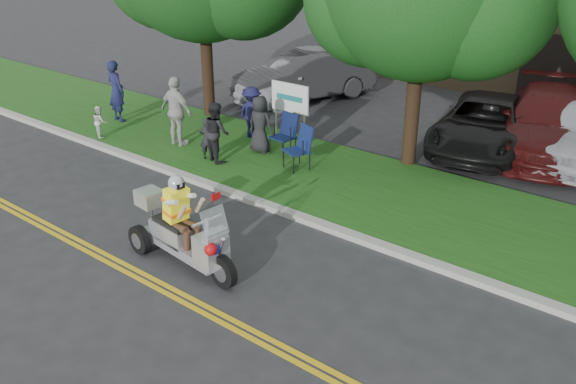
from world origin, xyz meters
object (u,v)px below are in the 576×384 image
Objects in this scene: lawn_chair_a at (301,145)px; spectator_adult_right at (177,111)px; parked_car_left at (304,76)px; lawn_chair_b at (286,131)px; parked_car_far_left at (294,78)px; parked_car_mid at (486,124)px; trike_scooter at (182,233)px; spectator_adult_left at (116,91)px; parked_car_right at (548,122)px; spectator_adult_mid at (216,132)px.

spectator_adult_right is at bearing -146.86° from lawn_chair_a.
lawn_chair_a is 0.22× the size of parked_car_left.
parked_car_far_left is at bearing 132.55° from lawn_chair_b.
parked_car_left is at bearing 162.08° from parked_car_mid.
trike_scooter is 1.44× the size of spectator_adult_left.
parked_car_mid is (2.92, 4.48, -0.02)m from lawn_chair_a.
parked_car_right reaches higher than lawn_chair_b.
lawn_chair_a is 0.24× the size of parked_car_far_left.
trike_scooter is 11.43m from parked_car_left.
parked_car_mid is at bearing -113.06° from spectator_adult_mid.
spectator_adult_left is at bearing -167.00° from parked_car_right.
parked_car_left is (-4.01, 5.40, 0.10)m from lawn_chair_a.
spectator_adult_right reaches higher than spectator_adult_mid.
spectator_adult_right is at bearing -179.25° from spectator_adult_left.
lawn_chair_a is at bearing -31.80° from parked_car_left.
spectator_adult_right is at bearing -152.06° from parked_car_mid.
parked_car_right is (8.30, -0.03, -0.00)m from parked_car_left.
lawn_chair_a is at bearing -25.30° from lawn_chair_b.
lawn_chair_b is 3.07m from spectator_adult_right.
spectator_adult_left reaches higher than lawn_chair_a.
parked_car_right is (8.51, 0.28, 0.05)m from parked_car_far_left.
parked_car_far_left is 0.80× the size of parked_car_right.
spectator_adult_left is 1.21× the size of spectator_adult_mid.
spectator_adult_mid reaches higher than parked_car_mid.
spectator_adult_mid is at bearing -62.73° from parked_car_far_left.
trike_scooter is 5.81m from lawn_chair_b.
parked_car_right reaches higher than spectator_adult_mid.
spectator_adult_right is 0.38× the size of parked_car_left.
lawn_chair_a is 1.13m from lawn_chair_b.
lawn_chair_a is 3.79m from spectator_adult_right.
spectator_adult_right is at bearing -77.69° from parked_car_far_left.
parked_car_far_left reaches higher than lawn_chair_a.
lawn_chair_a is (-1.00, 4.87, 0.11)m from trike_scooter.
lawn_chair_a is at bearing -143.16° from parked_car_right.
lawn_chair_a reaches higher than lawn_chair_b.
trike_scooter is 0.53× the size of parked_car_left.
trike_scooter is 6.27m from spectator_adult_right.
lawn_chair_b is at bearing 115.87° from trike_scooter.
spectator_adult_mid is at bearing 133.59° from trike_scooter.
spectator_adult_left is (-6.79, -0.41, 0.31)m from lawn_chair_a.
spectator_adult_mid reaches higher than lawn_chair_b.
spectator_adult_right is 0.42× the size of parked_car_far_left.
parked_car_left is at bearing -53.16° from spectator_adult_mid.
lawn_chair_b is at bearing -163.39° from spectator_adult_left.
trike_scooter is at bearing -111.93° from parked_car_mid.
lawn_chair_a is 6.80m from spectator_adult_left.
spectator_adult_mid is at bearing -142.72° from parked_car_mid.
spectator_adult_left is 0.41× the size of parked_car_far_left.
spectator_adult_right reaches higher than lawn_chair_a.
lawn_chair_b is 5.70m from parked_car_left.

